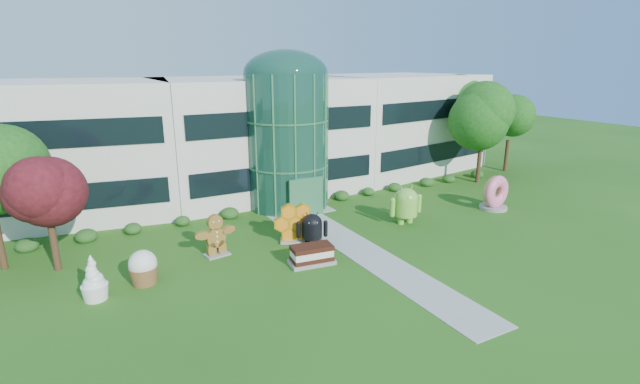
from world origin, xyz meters
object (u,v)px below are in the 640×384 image
android_green (406,203)px  donut (495,192)px  android_black (312,227)px  gingerbread (216,235)px

android_green → donut: size_ratio=1.11×
android_black → gingerbread: gingerbread is taller
android_green → gingerbread: (-12.82, 0.87, -0.22)m
gingerbread → donut: bearing=-13.2°
android_black → gingerbread: bearing=-170.4°
donut → android_green: bearing=168.6°
android_black → gingerbread: size_ratio=0.84×
donut → gingerbread: donut is taller
android_green → android_black: android_green is taller
android_green → android_black: (-7.30, -0.28, -0.33)m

